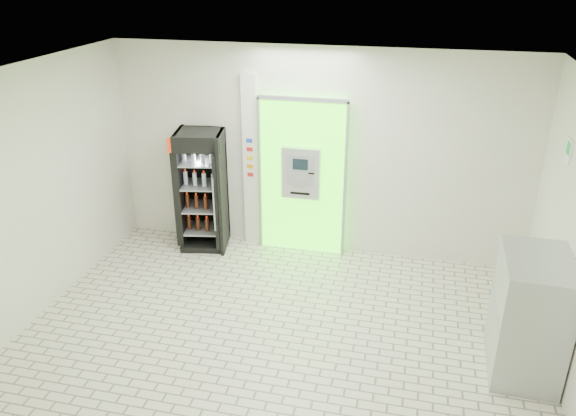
% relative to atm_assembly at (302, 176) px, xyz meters
% --- Properties ---
extents(ground, '(6.00, 6.00, 0.00)m').
position_rel_atm_assembly_xyz_m(ground, '(0.20, -2.41, -1.17)').
color(ground, beige).
rests_on(ground, ground).
extents(room_shell, '(6.00, 6.00, 6.00)m').
position_rel_atm_assembly_xyz_m(room_shell, '(0.20, -2.41, 0.67)').
color(room_shell, silver).
rests_on(room_shell, ground).
extents(atm_assembly, '(1.30, 0.24, 2.33)m').
position_rel_atm_assembly_xyz_m(atm_assembly, '(0.00, 0.00, 0.00)').
color(atm_assembly, '#41FF14').
rests_on(atm_assembly, ground).
extents(pillar, '(0.22, 0.11, 2.60)m').
position_rel_atm_assembly_xyz_m(pillar, '(-0.78, 0.04, 0.13)').
color(pillar, silver).
rests_on(pillar, ground).
extents(beverage_cooler, '(0.78, 0.74, 1.80)m').
position_rel_atm_assembly_xyz_m(beverage_cooler, '(-1.46, -0.22, -0.31)').
color(beverage_cooler, black).
rests_on(beverage_cooler, ground).
extents(steel_cabinet, '(0.69, 1.01, 1.33)m').
position_rel_atm_assembly_xyz_m(steel_cabinet, '(2.86, -2.13, -0.51)').
color(steel_cabinet, '#AAACB1').
rests_on(steel_cabinet, ground).
extents(exit_sign, '(0.02, 0.22, 0.26)m').
position_rel_atm_assembly_xyz_m(exit_sign, '(3.19, -1.01, 0.95)').
color(exit_sign, white).
rests_on(exit_sign, room_shell).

